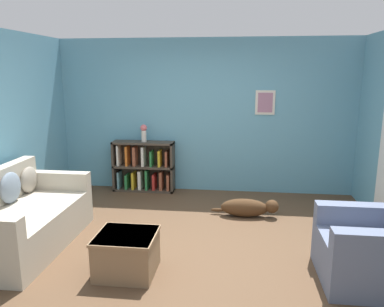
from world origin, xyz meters
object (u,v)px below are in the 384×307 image
bookshelf (144,168)px  vase (144,132)px  couch (20,220)px  coffee_table (127,252)px  recliner_chair (380,248)px  dog (248,208)px

bookshelf → vase: bearing=-46.1°
couch → coffee_table: (1.43, -0.44, -0.11)m
vase → recliner_chair: bearing=-40.7°
recliner_chair → dog: recliner_chair is taller
bookshelf → vase: (0.02, -0.02, 0.63)m
bookshelf → recliner_chair: 3.98m
dog → vase: bearing=150.2°
recliner_chair → bookshelf: bearing=139.3°
recliner_chair → vase: vase is taller
bookshelf → recliner_chair: size_ratio=1.04×
dog → couch: bearing=-154.9°
coffee_table → recliner_chair: bearing=3.2°
vase → coffee_table: bearing=-79.9°
dog → vase: 2.23m
bookshelf → dog: bearing=-30.0°
bookshelf → vase: vase is taller
bookshelf → dog: (1.78, -1.03, -0.28)m
bookshelf → couch: bearing=-112.1°
coffee_table → vase: size_ratio=2.05×
recliner_chair → vase: bearing=139.3°
recliner_chair → coffee_table: (-2.51, -0.14, -0.13)m
bookshelf → dog: size_ratio=1.09×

